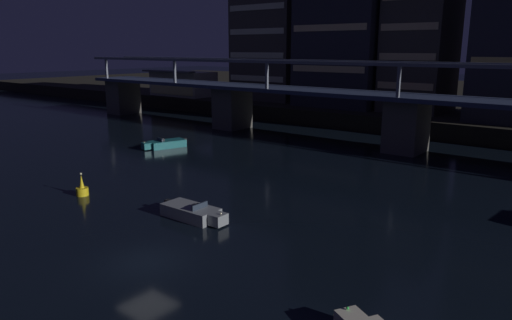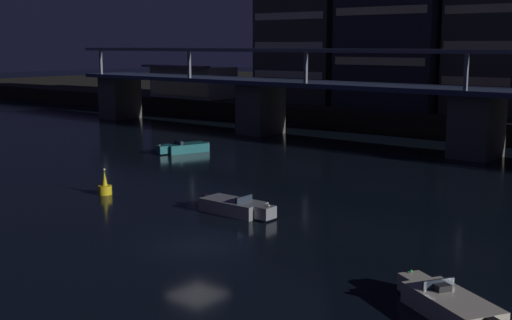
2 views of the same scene
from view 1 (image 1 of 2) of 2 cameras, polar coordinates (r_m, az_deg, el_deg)
The scene contains 10 objects.
ground_plane at distance 25.53m, azimuth -13.09°, elevation -11.95°, with size 400.00×400.00×0.00m, color black.
far_riverbank at distance 98.57m, azimuth 27.94°, elevation 6.16°, with size 240.00×80.00×2.20m, color black.
river_bridge at distance 52.16m, azimuth 17.79°, elevation 5.45°, with size 104.11×6.40×9.38m.
tower_west_low at distance 82.19m, azimuth 2.09°, elevation 13.96°, with size 11.93×9.36×19.27m.
tower_west_tall at distance 73.95m, azimuth 10.94°, elevation 17.60°, with size 12.65×10.43×29.06m.
tower_central at distance 69.77m, azimuth 19.26°, elevation 13.40°, with size 8.15×9.35×19.35m.
waterfront_pavilion at distance 89.39m, azimuth -8.82°, elevation 9.11°, with size 12.40×7.40×4.70m.
speedboat_near_right at distance 53.41m, azimuth -10.87°, elevation 1.92°, with size 2.85×5.17×1.16m.
speedboat_mid_center at distance 30.98m, azimuth -7.61°, elevation -6.29°, with size 5.20×1.86×1.16m.
channel_buoy at distance 37.70m, azimuth -20.23°, elevation -3.34°, with size 0.90×0.90×1.76m.
Camera 1 is at (18.47, -13.97, 10.75)m, focal length 33.17 mm.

